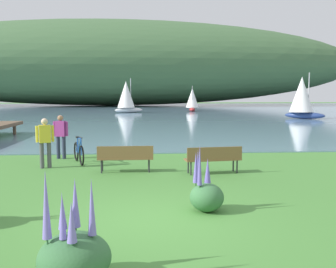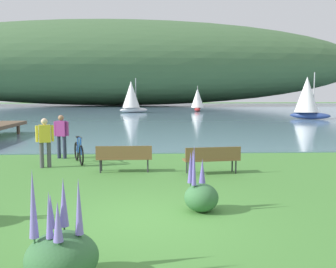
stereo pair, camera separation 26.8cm
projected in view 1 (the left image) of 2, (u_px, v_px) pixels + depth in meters
ground_plane at (152, 220)px, 7.90m from camera, size 200.00×200.00×0.00m
bay_water at (144, 111)px, 56.14m from camera, size 180.00×80.00×0.04m
distant_hillside at (108, 63)px, 79.49m from camera, size 103.74×28.00×17.16m
park_bench_near_camera at (125, 156)px, 12.58m from camera, size 1.81×0.50×0.88m
park_bench_further_along at (213, 158)px, 12.36m from camera, size 1.85×0.72×0.88m
bicycle_leaning_near_bench at (79, 152)px, 14.24m from camera, size 0.65×1.69×1.01m
person_at_shoreline at (61, 134)px, 15.16m from camera, size 0.60×0.30×1.71m
person_on_the_grass at (45, 140)px, 13.26m from camera, size 0.58×0.33×1.71m
echium_bush_closest_to_camera at (74, 254)px, 5.23m from camera, size 0.99×0.99×1.59m
echium_bush_far_cluster at (206, 194)px, 8.43m from camera, size 0.74×0.74×1.48m
sailboat_nearest_to_shore at (192, 99)px, 54.33m from camera, size 2.00×3.08×3.52m
sailboat_mid_bay at (126, 96)px, 50.16m from camera, size 3.91×2.95×4.45m
sailboat_toward_hillside at (302, 97)px, 38.25m from camera, size 3.77×3.36×4.52m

